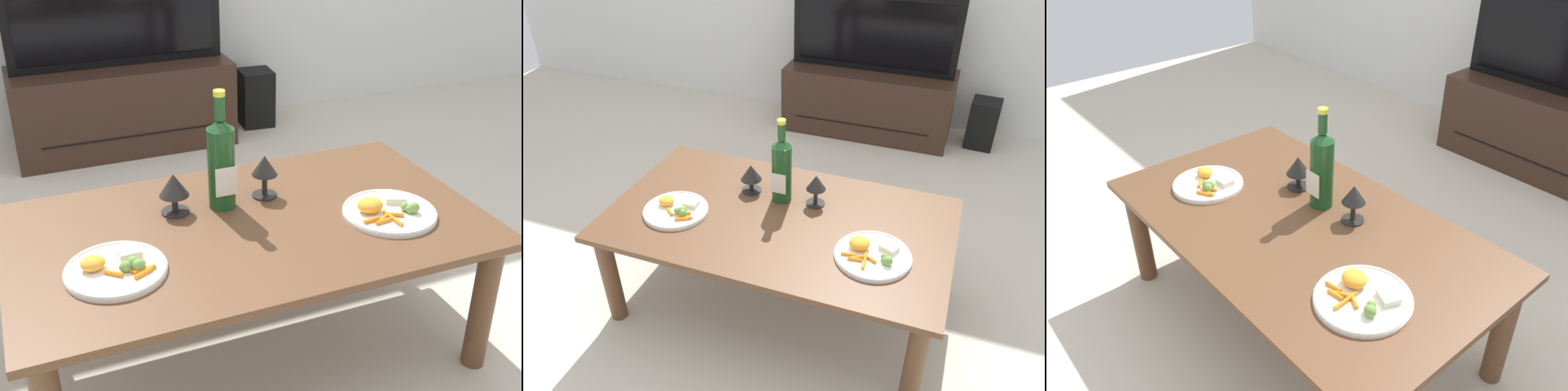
% 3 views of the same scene
% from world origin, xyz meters
% --- Properties ---
extents(ground_plane, '(6.40, 6.40, 0.00)m').
position_xyz_m(ground_plane, '(0.00, 0.00, 0.00)').
color(ground_plane, beige).
extents(dining_table, '(1.37, 0.78, 0.46)m').
position_xyz_m(dining_table, '(0.00, 0.00, 0.39)').
color(dining_table, brown).
rests_on(dining_table, ground_plane).
extents(tv_stand, '(1.14, 0.42, 0.45)m').
position_xyz_m(tv_stand, '(-0.02, 1.81, 0.23)').
color(tv_stand, '#382319').
rests_on(tv_stand, ground_plane).
extents(tv_screen, '(1.09, 0.05, 0.50)m').
position_xyz_m(tv_screen, '(-0.02, 1.80, 0.71)').
color(tv_screen, black).
rests_on(tv_screen, tv_stand).
extents(floor_speaker, '(0.20, 0.20, 0.33)m').
position_xyz_m(floor_speaker, '(0.76, 1.85, 0.16)').
color(floor_speaker, black).
rests_on(floor_speaker, ground_plane).
extents(wine_bottle, '(0.08, 0.08, 0.37)m').
position_xyz_m(wine_bottle, '(-0.04, 0.13, 0.61)').
color(wine_bottle, '#19471E').
rests_on(wine_bottle, dining_table).
extents(goblet_left, '(0.09, 0.09, 0.13)m').
position_xyz_m(goblet_left, '(-0.18, 0.14, 0.55)').
color(goblet_left, black).
rests_on(goblet_left, dining_table).
extents(goblet_right, '(0.08, 0.08, 0.14)m').
position_xyz_m(goblet_right, '(0.11, 0.14, 0.56)').
color(goblet_right, black).
rests_on(goblet_right, dining_table).
extents(dinner_plate_left, '(0.26, 0.26, 0.05)m').
position_xyz_m(dinner_plate_left, '(-0.40, -0.11, 0.47)').
color(dinner_plate_left, white).
rests_on(dinner_plate_left, dining_table).
extents(dinner_plate_right, '(0.28, 0.28, 0.05)m').
position_xyz_m(dinner_plate_right, '(0.40, -0.11, 0.47)').
color(dinner_plate_right, white).
rests_on(dinner_plate_right, dining_table).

